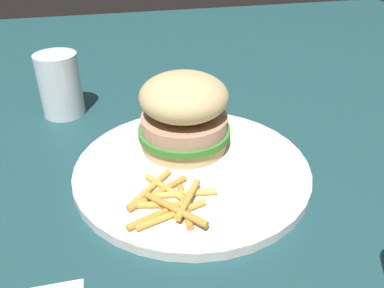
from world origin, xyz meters
name	(u,v)px	position (x,y,z in m)	size (l,w,h in m)	color
ground_plane	(203,159)	(0.00, 0.00, 0.00)	(1.60, 1.60, 0.00)	#1E474C
plate	(192,169)	(0.03, -0.02, 0.01)	(0.29, 0.29, 0.01)	silver
sandwich	(184,112)	(-0.02, -0.02, 0.06)	(0.12, 0.12, 0.10)	tan
fries_pile	(169,201)	(0.09, -0.06, 0.02)	(0.11, 0.10, 0.01)	gold
drink_glass	(61,88)	(-0.18, -0.18, 0.04)	(0.06, 0.06, 0.10)	silver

